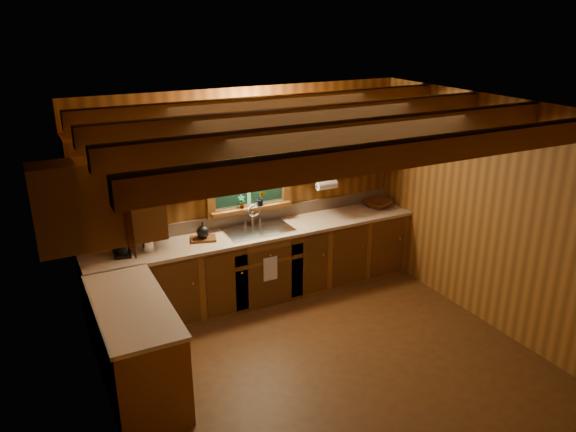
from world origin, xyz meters
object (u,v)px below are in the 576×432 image
(sink, at_px, (258,234))
(wicker_basket, at_px, (377,204))
(cutting_board, at_px, (203,239))
(coffee_maker, at_px, (121,241))

(sink, xyz_separation_m, wicker_basket, (1.81, 0.04, 0.09))
(wicker_basket, bearing_deg, sink, -178.76)
(cutting_board, bearing_deg, coffee_maker, -165.51)
(sink, distance_m, cutting_board, 0.71)
(coffee_maker, height_order, wicker_basket, coffee_maker)
(wicker_basket, bearing_deg, cutting_board, -179.44)
(sink, xyz_separation_m, cutting_board, (-0.70, 0.01, 0.06))
(sink, distance_m, wicker_basket, 1.81)
(wicker_basket, bearing_deg, coffee_maker, -179.75)
(sink, height_order, wicker_basket, sink)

